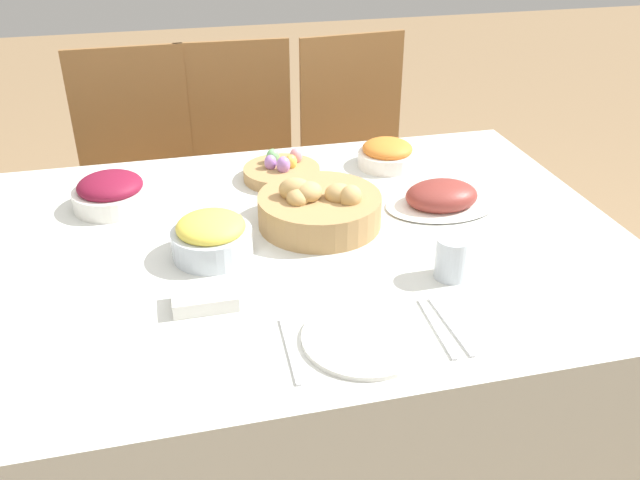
% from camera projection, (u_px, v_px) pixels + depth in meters
% --- Properties ---
extents(ground_plane, '(12.00, 12.00, 0.00)m').
position_uv_depth(ground_plane, '(305.00, 456.00, 2.03)').
color(ground_plane, '#937551').
extents(dining_table, '(1.60, 1.18, 0.75)m').
position_uv_depth(dining_table, '(304.00, 358.00, 1.84)').
color(dining_table, silver).
rests_on(dining_table, ground).
extents(chair_far_right, '(0.46, 0.46, 0.99)m').
position_uv_depth(chair_far_right, '(361.00, 161.00, 2.67)').
color(chair_far_right, olive).
rests_on(chair_far_right, ground).
extents(chair_far_center, '(0.44, 0.44, 0.99)m').
position_uv_depth(chair_far_center, '(242.00, 172.00, 2.57)').
color(chair_far_center, olive).
rests_on(chair_far_center, ground).
extents(chair_far_left, '(0.43, 0.43, 0.99)m').
position_uv_depth(chair_far_left, '(140.00, 182.00, 2.50)').
color(chair_far_left, olive).
rests_on(chair_far_left, ground).
extents(bread_basket, '(0.31, 0.31, 0.13)m').
position_uv_depth(bread_basket, '(319.00, 208.00, 1.70)').
color(bread_basket, '#AD8451').
rests_on(bread_basket, dining_table).
extents(egg_basket, '(0.22, 0.22, 0.08)m').
position_uv_depth(egg_basket, '(282.00, 171.00, 1.95)').
color(egg_basket, '#AD8451').
rests_on(egg_basket, dining_table).
extents(ham_platter, '(0.30, 0.21, 0.08)m').
position_uv_depth(ham_platter, '(441.00, 198.00, 1.79)').
color(ham_platter, white).
rests_on(ham_platter, dining_table).
extents(beet_salad_bowl, '(0.20, 0.20, 0.09)m').
position_uv_depth(beet_salad_bowl, '(111.00, 192.00, 1.79)').
color(beet_salad_bowl, white).
rests_on(beet_salad_bowl, dining_table).
extents(pineapple_bowl, '(0.19, 0.19, 0.10)m').
position_uv_depth(pineapple_bowl, '(212.00, 237.00, 1.56)').
color(pineapple_bowl, silver).
rests_on(pineapple_bowl, dining_table).
extents(carrot_bowl, '(0.18, 0.18, 0.08)m').
position_uv_depth(carrot_bowl, '(387.00, 154.00, 2.03)').
color(carrot_bowl, white).
rests_on(carrot_bowl, dining_table).
extents(dinner_plate, '(0.25, 0.25, 0.01)m').
position_uv_depth(dinner_plate, '(365.00, 338.00, 1.30)').
color(dinner_plate, white).
rests_on(dinner_plate, dining_table).
extents(fork, '(0.02, 0.20, 0.00)m').
position_uv_depth(fork, '(290.00, 350.00, 1.28)').
color(fork, silver).
rests_on(fork, dining_table).
extents(knife, '(0.02, 0.20, 0.00)m').
position_uv_depth(knife, '(436.00, 328.00, 1.34)').
color(knife, silver).
rests_on(knife, dining_table).
extents(spoon, '(0.02, 0.20, 0.00)m').
position_uv_depth(spoon, '(450.00, 326.00, 1.34)').
color(spoon, silver).
rests_on(spoon, dining_table).
extents(drinking_cup, '(0.08, 0.08, 0.10)m').
position_uv_depth(drinking_cup, '(452.00, 258.00, 1.48)').
color(drinking_cup, silver).
rests_on(drinking_cup, dining_table).
extents(butter_dish, '(0.13, 0.08, 0.03)m').
position_uv_depth(butter_dish, '(205.00, 298.00, 1.40)').
color(butter_dish, white).
rests_on(butter_dish, dining_table).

